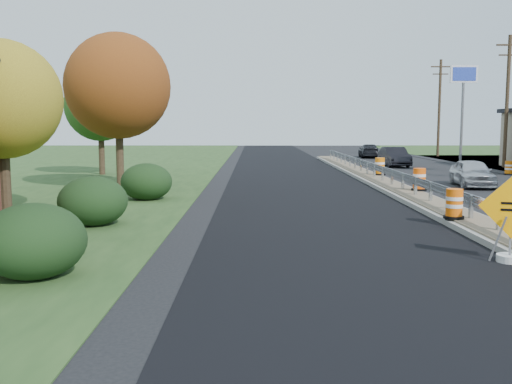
{
  "coord_description": "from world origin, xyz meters",
  "views": [
    {
      "loc": [
        -6.61,
        -17.14,
        3.03
      ],
      "look_at": [
        -6.55,
        -0.59,
        1.1
      ],
      "focal_mm": 40.0,
      "sensor_mm": 36.0,
      "label": 1
    }
  ],
  "objects_px": {
    "car_dark_far": "(369,151)",
    "barrel_median_mid": "(419,180)",
    "caution_sign": "(511,240)",
    "barrel_median_far": "(380,167)",
    "car_silver": "(472,173)",
    "barrel_median_near": "(454,204)",
    "car_dark_mid": "(394,157)",
    "barrel_shoulder_mid": "(509,168)"
  },
  "relations": [
    {
      "from": "car_silver",
      "to": "barrel_median_mid",
      "type": "bearing_deg",
      "value": -128.34
    },
    {
      "from": "barrel_median_mid",
      "to": "car_dark_far",
      "type": "xyz_separation_m",
      "value": [
        3.79,
        29.74,
        -0.06
      ]
    },
    {
      "from": "caution_sign",
      "to": "car_silver",
      "type": "relative_size",
      "value": 0.49
    },
    {
      "from": "car_silver",
      "to": "car_dark_far",
      "type": "height_order",
      "value": "car_silver"
    },
    {
      "from": "car_dark_mid",
      "to": "car_dark_far",
      "type": "distance_m",
      "value": 11.79
    },
    {
      "from": "caution_sign",
      "to": "barrel_median_near",
      "type": "xyz_separation_m",
      "value": [
        0.35,
        4.64,
        0.16
      ]
    },
    {
      "from": "barrel_median_mid",
      "to": "barrel_shoulder_mid",
      "type": "relative_size",
      "value": 1.14
    },
    {
      "from": "barrel_median_far",
      "to": "barrel_median_mid",
      "type": "bearing_deg",
      "value": -90.0
    },
    {
      "from": "barrel_shoulder_mid",
      "to": "car_dark_mid",
      "type": "bearing_deg",
      "value": 126.16
    },
    {
      "from": "caution_sign",
      "to": "barrel_median_far",
      "type": "xyz_separation_m",
      "value": [
        1.45,
        19.93,
        0.2
      ]
    },
    {
      "from": "barrel_median_near",
      "to": "car_silver",
      "type": "relative_size",
      "value": 0.22
    },
    {
      "from": "caution_sign",
      "to": "barrel_median_near",
      "type": "bearing_deg",
      "value": 104.54
    },
    {
      "from": "barrel_shoulder_mid",
      "to": "car_dark_far",
      "type": "bearing_deg",
      "value": 104.3
    },
    {
      "from": "car_silver",
      "to": "car_dark_mid",
      "type": "xyz_separation_m",
      "value": [
        -0.4,
        14.22,
        0.04
      ]
    },
    {
      "from": "barrel_median_far",
      "to": "car_dark_mid",
      "type": "relative_size",
      "value": 0.23
    },
    {
      "from": "barrel_median_near",
      "to": "car_silver",
      "type": "bearing_deg",
      "value": 66.73
    },
    {
      "from": "caution_sign",
      "to": "barrel_shoulder_mid",
      "type": "bearing_deg",
      "value": 84.94
    },
    {
      "from": "barrel_median_far",
      "to": "barrel_median_near",
      "type": "bearing_deg",
      "value": -94.11
    },
    {
      "from": "car_dark_far",
      "to": "barrel_median_near",
      "type": "bearing_deg",
      "value": 89.1
    },
    {
      "from": "barrel_median_near",
      "to": "barrel_median_far",
      "type": "height_order",
      "value": "barrel_median_far"
    },
    {
      "from": "barrel_shoulder_mid",
      "to": "barrel_median_near",
      "type": "bearing_deg",
      "value": -118.26
    },
    {
      "from": "barrel_shoulder_mid",
      "to": "barrel_median_far",
      "type": "bearing_deg",
      "value": -161.78
    },
    {
      "from": "barrel_median_near",
      "to": "barrel_median_mid",
      "type": "bearing_deg",
      "value": 81.63
    },
    {
      "from": "caution_sign",
      "to": "barrel_median_far",
      "type": "height_order",
      "value": "caution_sign"
    },
    {
      "from": "car_dark_far",
      "to": "caution_sign",
      "type": "bearing_deg",
      "value": 89.45
    },
    {
      "from": "barrel_median_far",
      "to": "caution_sign",
      "type": "bearing_deg",
      "value": -94.16
    },
    {
      "from": "barrel_median_near",
      "to": "barrel_shoulder_mid",
      "type": "relative_size",
      "value": 1.06
    },
    {
      "from": "car_dark_mid",
      "to": "car_dark_far",
      "type": "relative_size",
      "value": 1.0
    },
    {
      "from": "barrel_median_near",
      "to": "car_dark_far",
      "type": "relative_size",
      "value": 0.21
    },
    {
      "from": "barrel_shoulder_mid",
      "to": "car_dark_mid",
      "type": "height_order",
      "value": "car_dark_mid"
    },
    {
      "from": "car_silver",
      "to": "barrel_median_far",
      "type": "bearing_deg",
      "value": 138.98
    },
    {
      "from": "barrel_median_near",
      "to": "car_dark_mid",
      "type": "height_order",
      "value": "car_dark_mid"
    },
    {
      "from": "barrel_median_far",
      "to": "car_silver",
      "type": "bearing_deg",
      "value": -47.59
    },
    {
      "from": "barrel_median_far",
      "to": "barrel_shoulder_mid",
      "type": "distance_m",
      "value": 9.11
    },
    {
      "from": "barrel_median_near",
      "to": "car_silver",
      "type": "height_order",
      "value": "car_silver"
    },
    {
      "from": "barrel_shoulder_mid",
      "to": "car_dark_far",
      "type": "distance_m",
      "value": 19.69
    },
    {
      "from": "barrel_median_mid",
      "to": "car_silver",
      "type": "distance_m",
      "value": 5.27
    },
    {
      "from": "caution_sign",
      "to": "car_dark_far",
      "type": "bearing_deg",
      "value": 101.73
    },
    {
      "from": "car_dark_far",
      "to": "barrel_median_mid",
      "type": "bearing_deg",
      "value": 89.32
    },
    {
      "from": "caution_sign",
      "to": "car_dark_mid",
      "type": "bearing_deg",
      "value": 99.84
    },
    {
      "from": "caution_sign",
      "to": "car_silver",
      "type": "bearing_deg",
      "value": 90.79
    },
    {
      "from": "barrel_median_mid",
      "to": "barrel_median_far",
      "type": "height_order",
      "value": "barrel_median_far"
    }
  ]
}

